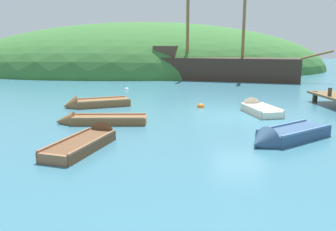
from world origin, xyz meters
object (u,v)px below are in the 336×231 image
(rowboat_portside, at_px, (90,142))
(rowboat_near_dock, at_px, (257,110))
(rowboat_outer_right, at_px, (92,104))
(buoy_white, at_px, (127,90))
(sailing_ship, at_px, (210,71))
(buoy_orange, at_px, (201,107))
(rowboat_center, at_px, (97,121))
(rowboat_outer_left, at_px, (285,137))

(rowboat_portside, bearing_deg, rowboat_near_dock, -33.84)
(rowboat_outer_right, xyz_separation_m, buoy_white, (1.51, 6.88, -0.12))
(rowboat_portside, bearing_deg, sailing_ship, 0.55)
(rowboat_portside, distance_m, rowboat_near_dock, 9.15)
(rowboat_portside, bearing_deg, buoy_orange, -14.76)
(rowboat_center, bearing_deg, buoy_white, -90.50)
(rowboat_near_dock, bearing_deg, rowboat_outer_left, 165.05)
(sailing_ship, xyz_separation_m, rowboat_outer_left, (-1.30, -21.07, -0.66))
(rowboat_outer_right, distance_m, rowboat_near_dock, 8.82)
(rowboat_outer_left, bearing_deg, rowboat_portside, -30.74)
(sailing_ship, xyz_separation_m, buoy_white, (-7.67, -6.94, -0.79))
(rowboat_center, bearing_deg, rowboat_outer_right, -75.70)
(rowboat_outer_left, relative_size, buoy_white, 11.37)
(rowboat_outer_left, distance_m, rowboat_center, 7.75)
(sailing_ship, height_order, rowboat_outer_left, sailing_ship)
(buoy_white, bearing_deg, rowboat_near_dock, -51.75)
(sailing_ship, bearing_deg, rowboat_portside, -92.09)
(buoy_white, distance_m, buoy_orange, 8.69)
(rowboat_outer_right, relative_size, rowboat_near_dock, 1.20)
(buoy_white, height_order, buoy_orange, buoy_orange)
(rowboat_outer_right, xyz_separation_m, rowboat_near_dock, (8.57, -2.08, -0.01))
(rowboat_center, bearing_deg, rowboat_outer_left, 159.14)
(rowboat_outer_left, distance_m, rowboat_portside, 6.86)
(rowboat_portside, height_order, buoy_white, rowboat_portside)
(rowboat_near_dock, bearing_deg, rowboat_portside, 117.06)
(rowboat_outer_right, distance_m, buoy_white, 7.04)
(buoy_orange, bearing_deg, sailing_ship, 77.35)
(rowboat_portside, height_order, buoy_orange, rowboat_portside)
(sailing_ship, bearing_deg, rowboat_near_dock, -73.12)
(rowboat_outer_left, bearing_deg, buoy_orange, -104.49)
(rowboat_near_dock, relative_size, buoy_white, 9.57)
(rowboat_center, distance_m, buoy_orange, 6.22)
(rowboat_center, bearing_deg, rowboat_near_dock, -162.23)
(buoy_white, bearing_deg, rowboat_center, -93.69)
(rowboat_portside, xyz_separation_m, buoy_orange, (4.92, 6.66, -0.10))
(buoy_orange, bearing_deg, rowboat_outer_left, -73.77)
(rowboat_center, xyz_separation_m, rowboat_portside, (0.22, -3.16, -0.00))
(rowboat_near_dock, xyz_separation_m, buoy_orange, (-2.63, 1.48, -0.11))
(rowboat_center, xyz_separation_m, rowboat_outer_right, (-0.80, 4.10, 0.02))
(rowboat_outer_left, height_order, buoy_white, rowboat_outer_left)
(buoy_orange, bearing_deg, rowboat_outer_right, 174.26)
(rowboat_outer_right, relative_size, buoy_orange, 8.91)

